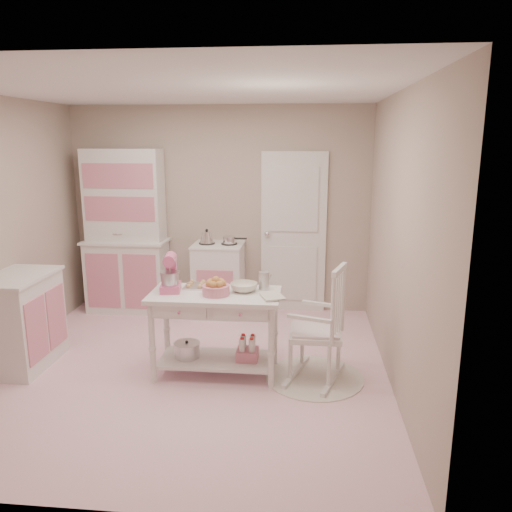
{
  "coord_description": "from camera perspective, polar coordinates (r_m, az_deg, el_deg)",
  "views": [
    {
      "loc": [
        1.09,
        -4.37,
        2.18
      ],
      "look_at": [
        0.61,
        0.46,
        1.04
      ],
      "focal_mm": 35.0,
      "sensor_mm": 36.0,
      "label": 1
    }
  ],
  "objects": [
    {
      "name": "hutch",
      "position": [
        6.54,
        -14.72,
        2.71
      ],
      "size": [
        1.06,
        0.5,
        2.08
      ],
      "primitive_type": "cube",
      "color": "white",
      "rests_on": "ground"
    },
    {
      "name": "metal_pitcher",
      "position": [
        4.69,
        0.91,
        -2.84
      ],
      "size": [
        0.1,
        0.1,
        0.17
      ],
      "primitive_type": "cylinder",
      "color": "silver",
      "rests_on": "work_table"
    },
    {
      "name": "rocking_chair",
      "position": [
        4.62,
        6.85,
        -7.57
      ],
      "size": [
        0.68,
        0.83,
        1.1
      ],
      "primitive_type": "cube",
      "rotation": [
        0.0,
        0.0,
        -0.31
      ],
      "color": "white",
      "rests_on": "ground"
    },
    {
      "name": "cookie_tray",
      "position": [
        4.81,
        -6.1,
        -3.45
      ],
      "size": [
        0.34,
        0.24,
        0.02
      ],
      "primitive_type": "cube",
      "color": "silver",
      "rests_on": "work_table"
    },
    {
      "name": "stand_mixer",
      "position": [
        4.68,
        -9.78,
        -1.98
      ],
      "size": [
        0.24,
        0.31,
        0.34
      ],
      "primitive_type": "cube",
      "rotation": [
        0.0,
        0.0,
        0.16
      ],
      "color": "#DE5D92",
      "rests_on": "work_table"
    },
    {
      "name": "work_table",
      "position": [
        4.75,
        -4.63,
        -8.85
      ],
      "size": [
        1.2,
        0.6,
        0.8
      ],
      "primitive_type": "cube",
      "color": "white",
      "rests_on": "ground"
    },
    {
      "name": "bread_basket",
      "position": [
        4.55,
        -4.6,
        -3.89
      ],
      "size": [
        0.25,
        0.25,
        0.09
      ],
      "primitive_type": "cylinder",
      "color": "pink",
      "rests_on": "work_table"
    },
    {
      "name": "door",
      "position": [
        6.35,
        4.31,
        2.62
      ],
      "size": [
        0.82,
        0.05,
        2.04
      ],
      "primitive_type": "cube",
      "color": "white",
      "rests_on": "ground"
    },
    {
      "name": "recipe_book",
      "position": [
        4.44,
        0.74,
        -4.74
      ],
      "size": [
        0.25,
        0.29,
        0.02
      ],
      "primitive_type": "imported",
      "rotation": [
        0.0,
        0.0,
        0.35
      ],
      "color": "silver",
      "rests_on": "work_table"
    },
    {
      "name": "stove",
      "position": [
        6.31,
        -4.28,
        -2.67
      ],
      "size": [
        0.62,
        0.57,
        0.92
      ],
      "primitive_type": "cube",
      "color": "white",
      "rests_on": "ground"
    },
    {
      "name": "lace_rug",
      "position": [
        4.84,
        6.67,
        -13.61
      ],
      "size": [
        0.92,
        0.92,
        0.01
      ],
      "primitive_type": "cylinder",
      "color": "white",
      "rests_on": "ground"
    },
    {
      "name": "room_shell",
      "position": [
        4.53,
        -8.32,
        6.32
      ],
      "size": [
        3.84,
        3.84,
        2.62
      ],
      "color": "pink",
      "rests_on": "ground"
    },
    {
      "name": "mixing_bowl",
      "position": [
        4.64,
        -1.39,
        -3.59
      ],
      "size": [
        0.25,
        0.25,
        0.08
      ],
      "primitive_type": "imported",
      "color": "silver",
      "rests_on": "work_table"
    },
    {
      "name": "base_cabinet",
      "position": [
        5.39,
        -25.2,
        -6.73
      ],
      "size": [
        0.54,
        0.84,
        0.92
      ],
      "primitive_type": "cube",
      "color": "white",
      "rests_on": "ground"
    }
  ]
}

